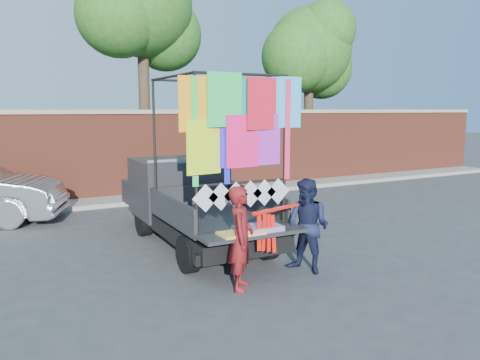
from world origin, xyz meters
name	(u,v)px	position (x,y,z in m)	size (l,w,h in m)	color
ground	(231,266)	(0.00, 0.00, 0.00)	(90.00, 90.00, 0.00)	#38383A
brick_wall	(125,153)	(0.00, 7.00, 1.33)	(30.00, 0.45, 2.61)	brown
curb	(132,199)	(0.00, 6.30, 0.06)	(30.00, 1.20, 0.12)	gray
tree_mid	(143,10)	(1.02, 8.12, 5.70)	(4.20, 3.30, 7.73)	#38281C
tree_right	(311,53)	(7.52, 8.12, 4.75)	(4.20, 3.30, 6.62)	#38281C
pickup_truck	(186,199)	(-0.02, 2.00, 0.80)	(2.00, 5.03, 3.17)	black
woman	(241,238)	(-0.32, -0.98, 0.77)	(0.56, 0.37, 1.53)	maroon
man	(308,226)	(0.96, -0.85, 0.76)	(0.74, 0.58, 1.53)	#151B35
streamer_bundle	(270,223)	(0.21, -0.93, 0.92)	(0.98, 0.31, 0.68)	red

